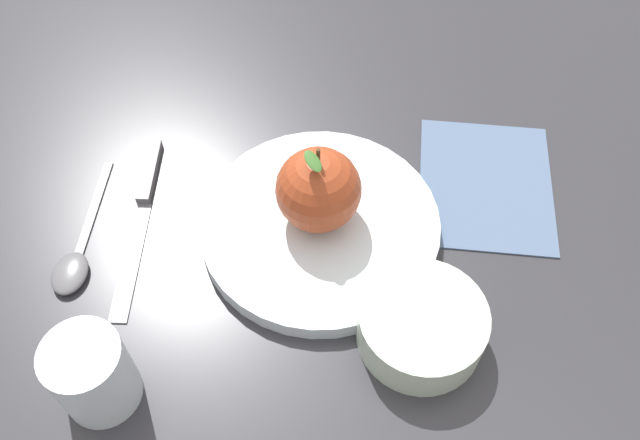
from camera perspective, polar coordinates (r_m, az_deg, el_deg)
ground_plane at (r=0.70m, az=-3.26°, el=-0.01°), size 2.40×2.40×0.00m
dinner_plate at (r=0.68m, az=0.00°, el=-0.43°), size 0.24×0.24×0.02m
apple at (r=0.64m, az=-0.14°, el=2.56°), size 0.08×0.08×0.10m
side_bowl at (r=0.61m, az=8.58°, el=-8.62°), size 0.12×0.12×0.04m
cup at (r=0.60m, az=-18.70°, el=-12.03°), size 0.07×0.07×0.08m
knife at (r=0.73m, az=-14.76°, el=0.99°), size 0.21×0.11×0.01m
spoon at (r=0.71m, az=-19.87°, el=-3.03°), size 0.16×0.08×0.01m
linen_napkin at (r=0.74m, az=13.77°, el=3.00°), size 0.21×0.19×0.00m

